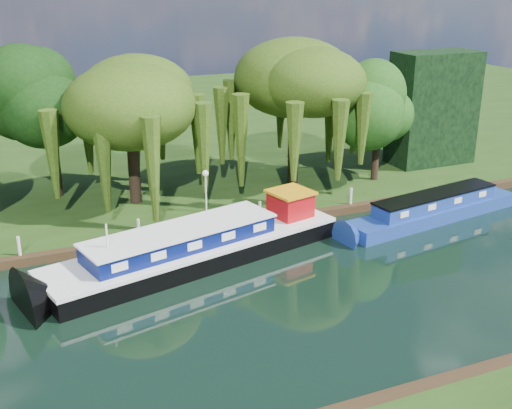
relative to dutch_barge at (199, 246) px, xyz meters
name	(u,v)px	position (x,y,z in m)	size (l,w,h in m)	color
ground	(273,300)	(1.72, -5.17, -0.82)	(120.00, 120.00, 0.00)	black
far_bank	(116,130)	(1.72, 28.83, -0.59)	(120.00, 52.00, 0.45)	black
dutch_barge	(199,246)	(0.00, 0.00, 0.00)	(16.01, 7.11, 3.30)	black
narrowboat	(434,209)	(14.45, 0.06, -0.19)	(12.30, 3.89, 1.77)	navy
willow_left	(130,105)	(-1.15, 8.74, 5.62)	(6.88, 6.88, 8.25)	black
willow_right	(294,91)	(9.05, 7.79, 5.83)	(6.97, 6.97, 8.49)	black
tree_far_mid	(48,102)	(-5.37, 11.85, 5.53)	(5.23, 5.23, 8.56)	black
tree_far_right	(379,110)	(14.74, 6.84, 4.39)	(4.22, 4.22, 6.90)	black
conifer_hedge	(433,108)	(20.72, 8.83, 3.63)	(6.00, 3.00, 8.00)	black
lamppost	(206,180)	(2.22, 5.33, 1.60)	(0.36, 0.36, 2.56)	silver
mooring_posts	(201,218)	(1.22, 3.23, 0.13)	(19.16, 0.16, 1.00)	silver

